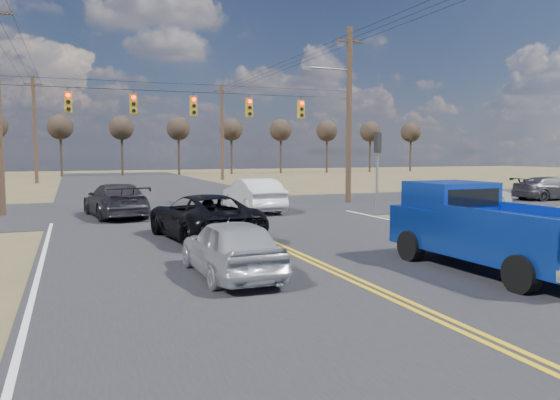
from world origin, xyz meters
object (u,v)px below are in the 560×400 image
object	(u,v)px
black_suv	(203,217)
cross_car_east_near	(472,195)
cross_car_east_far	(551,188)
pickup_truck	(485,229)
white_car_queue	(253,195)
silver_suv	(231,247)
dgrey_car_queue	(116,200)

from	to	relation	value
black_suv	cross_car_east_near	distance (m)	16.28
black_suv	cross_car_east_far	world-z (taller)	black_suv
pickup_truck	white_car_queue	distance (m)	14.79
white_car_queue	cross_car_east_near	bearing A→B (deg)	167.06
pickup_truck	cross_car_east_near	size ratio (longest dim) A/B	1.39
silver_suv	white_car_queue	world-z (taller)	white_car_queue
silver_suv	cross_car_east_near	distance (m)	19.37
black_suv	white_car_queue	distance (m)	8.56
dgrey_car_queue	cross_car_east_near	world-z (taller)	dgrey_car_queue
white_car_queue	dgrey_car_queue	bearing A→B (deg)	-1.23
dgrey_car_queue	cross_car_east_far	size ratio (longest dim) A/B	1.08
dgrey_car_queue	cross_car_east_near	xyz separation A→B (m)	(17.77, -2.50, -0.08)
cross_car_east_far	silver_suv	bearing A→B (deg)	121.55
silver_suv	cross_car_east_far	world-z (taller)	cross_car_east_far
pickup_truck	silver_suv	distance (m)	6.33
pickup_truck	black_suv	xyz separation A→B (m)	(-5.47, 7.31, -0.28)
black_suv	silver_suv	bearing A→B (deg)	76.42
cross_car_east_far	white_car_queue	bearing A→B (deg)	92.57
dgrey_car_queue	black_suv	bearing A→B (deg)	99.40
dgrey_car_queue	pickup_truck	bearing A→B (deg)	110.12
pickup_truck	cross_car_east_near	xyz separation A→B (m)	(10.03, 12.30, -0.35)
silver_suv	dgrey_car_queue	bearing A→B (deg)	-84.48
pickup_truck	black_suv	size ratio (longest dim) A/B	1.05
dgrey_car_queue	cross_car_east_near	bearing A→B (deg)	164.49
white_car_queue	cross_car_east_near	world-z (taller)	white_car_queue
black_suv	white_car_queue	size ratio (longest dim) A/B	1.11
silver_suv	black_suv	distance (m)	5.76
dgrey_car_queue	white_car_queue	bearing A→B (deg)	171.98
cross_car_east_near	dgrey_car_queue	bearing A→B (deg)	80.03
pickup_truck	silver_suv	xyz separation A→B (m)	(-6.11, 1.59, -0.34)
cross_car_east_near	cross_car_east_far	bearing A→B (deg)	-76.61
black_suv	cross_car_east_far	distance (m)	24.47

